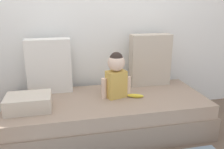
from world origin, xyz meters
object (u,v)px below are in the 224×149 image
object	(u,v)px
couch	(108,115)
banana	(135,96)
folded_blanket	(29,103)
throw_pillow_right	(150,60)
toddler	(116,74)
throw_pillow_left	(49,66)

from	to	relation	value
couch	banana	size ratio (longest dim) A/B	12.12
banana	folded_blanket	world-z (taller)	folded_blanket
couch	throw_pillow_right	bearing A→B (deg)	29.41
throw_pillow_right	toddler	distance (m)	0.57
throw_pillow_left	toddler	distance (m)	0.73
couch	toddler	world-z (taller)	toddler
couch	toddler	xyz separation A→B (m)	(0.09, 0.01, 0.44)
couch	toddler	distance (m)	0.45
throw_pillow_right	folded_blanket	bearing A→B (deg)	-162.14
throw_pillow_left	toddler	size ratio (longest dim) A/B	1.22
throw_pillow_right	folded_blanket	xyz separation A→B (m)	(-1.32, -0.42, -0.23)
toddler	folded_blanket	world-z (taller)	toddler
throw_pillow_right	toddler	bearing A→B (deg)	-147.16
couch	banana	xyz separation A→B (m)	(0.28, -0.05, 0.21)
banana	couch	bearing A→B (deg)	170.62
throw_pillow_left	couch	bearing A→B (deg)	-29.41
throw_pillow_left	banana	distance (m)	0.96
couch	banana	world-z (taller)	banana
throw_pillow_left	folded_blanket	distance (m)	0.51
throw_pillow_right	toddler	xyz separation A→B (m)	(-0.47, -0.31, -0.04)
throw_pillow_right	couch	bearing A→B (deg)	-150.59
couch	toddler	bearing A→B (deg)	8.14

